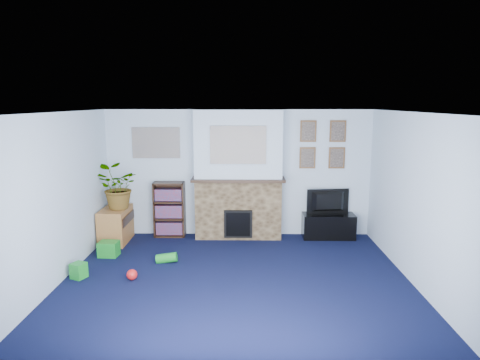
{
  "coord_description": "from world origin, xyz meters",
  "views": [
    {
      "loc": [
        0.13,
        -5.77,
        2.54
      ],
      "look_at": [
        0.05,
        0.96,
        1.31
      ],
      "focal_mm": 32.0,
      "sensor_mm": 36.0,
      "label": 1
    }
  ],
  "objects_px": {
    "tv_stand": "(328,226)",
    "sideboard": "(116,223)",
    "bookshelf": "(170,210)",
    "television": "(329,202)"
  },
  "relations": [
    {
      "from": "tv_stand",
      "to": "sideboard",
      "type": "xyz_separation_m",
      "value": [
        -3.94,
        -0.28,
        0.12
      ]
    },
    {
      "from": "bookshelf",
      "to": "sideboard",
      "type": "height_order",
      "value": "bookshelf"
    },
    {
      "from": "tv_stand",
      "to": "sideboard",
      "type": "distance_m",
      "value": 3.95
    },
    {
      "from": "tv_stand",
      "to": "sideboard",
      "type": "height_order",
      "value": "sideboard"
    },
    {
      "from": "television",
      "to": "sideboard",
      "type": "bearing_deg",
      "value": -2.93
    },
    {
      "from": "television",
      "to": "bookshelf",
      "type": "bearing_deg",
      "value": -8.35
    },
    {
      "from": "television",
      "to": "bookshelf",
      "type": "distance_m",
      "value": 3.02
    },
    {
      "from": "bookshelf",
      "to": "sideboard",
      "type": "relative_size",
      "value": 1.29
    },
    {
      "from": "bookshelf",
      "to": "sideboard",
      "type": "distance_m",
      "value": 1.01
    },
    {
      "from": "bookshelf",
      "to": "tv_stand",
      "type": "bearing_deg",
      "value": -1.45
    }
  ]
}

